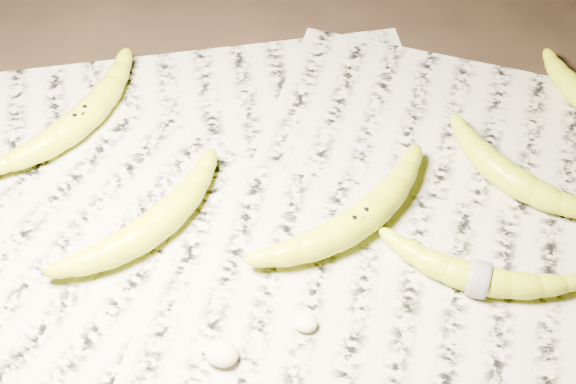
% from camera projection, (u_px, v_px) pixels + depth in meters
% --- Properties ---
extents(ground, '(3.00, 3.00, 0.00)m').
position_uv_depth(ground, '(288.00, 234.00, 0.92)').
color(ground, black).
rests_on(ground, ground).
extents(newspaper_patch, '(0.90, 0.70, 0.01)m').
position_uv_depth(newspaper_patch, '(303.00, 243.00, 0.91)').
color(newspaper_patch, '#B4B09A').
rests_on(newspaper_patch, ground).
extents(banana_left_a, '(0.13, 0.23, 0.04)m').
position_uv_depth(banana_left_a, '(81.00, 118.00, 0.99)').
color(banana_left_a, yellow).
rests_on(banana_left_a, newspaper_patch).
extents(banana_left_b, '(0.16, 0.21, 0.04)m').
position_uv_depth(banana_left_b, '(153.00, 225.00, 0.89)').
color(banana_left_b, yellow).
rests_on(banana_left_b, newspaper_patch).
extents(banana_center, '(0.18, 0.22, 0.04)m').
position_uv_depth(banana_center, '(358.00, 220.00, 0.89)').
color(banana_center, yellow).
rests_on(banana_center, newspaper_patch).
extents(banana_taped, '(0.20, 0.06, 0.03)m').
position_uv_depth(banana_taped, '(479.00, 277.00, 0.85)').
color(banana_taped, yellow).
rests_on(banana_taped, newspaper_patch).
extents(banana_upper_a, '(0.19, 0.14, 0.04)m').
position_uv_depth(banana_upper_a, '(510.00, 175.00, 0.94)').
color(banana_upper_a, yellow).
rests_on(banana_upper_a, newspaper_patch).
extents(measuring_tape, '(0.01, 0.04, 0.04)m').
position_uv_depth(measuring_tape, '(479.00, 277.00, 0.85)').
color(measuring_tape, white).
rests_on(measuring_tape, newspaper_patch).
extents(flesh_chunk_a, '(0.04, 0.03, 0.02)m').
position_uv_depth(flesh_chunk_a, '(221.00, 352.00, 0.81)').
color(flesh_chunk_a, beige).
rests_on(flesh_chunk_a, newspaper_patch).
extents(flesh_chunk_c, '(0.03, 0.02, 0.02)m').
position_uv_depth(flesh_chunk_c, '(305.00, 321.00, 0.83)').
color(flesh_chunk_c, beige).
rests_on(flesh_chunk_c, newspaper_patch).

